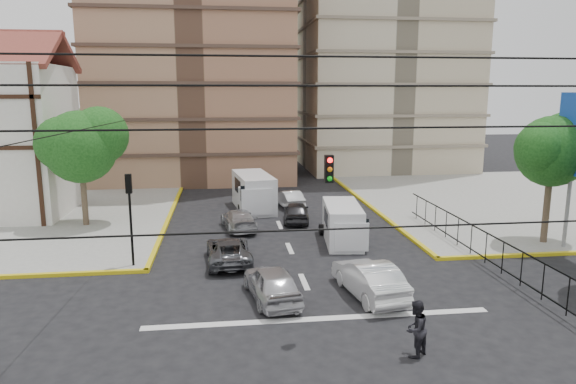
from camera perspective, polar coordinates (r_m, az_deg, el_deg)
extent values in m
plane|color=black|center=(18.56, 4.28, -15.42)|extent=(160.00, 160.00, 0.00)
cube|color=gray|center=(43.93, 25.17, -0.76)|extent=(26.00, 26.00, 0.15)
cube|color=silver|center=(19.61, 3.57, -13.87)|extent=(13.00, 0.40, 0.01)
cylinder|color=slate|center=(30.76, 28.60, -1.78)|extent=(0.20, 0.20, 4.00)
cylinder|color=#473828|center=(31.26, 26.82, -1.27)|extent=(0.36, 0.36, 4.48)
sphere|color=#144112|center=(30.83, 27.29, 4.05)|extent=(3.80, 3.80, 3.80)
sphere|color=#144112|center=(31.57, 28.50, 5.12)|extent=(3.04, 3.04, 3.04)
sphere|color=#144112|center=(30.14, 26.44, 4.35)|extent=(2.85, 2.85, 2.85)
cylinder|color=#473828|center=(33.96, -21.73, -0.20)|extent=(0.36, 0.36, 4.20)
sphere|color=#144112|center=(33.55, -22.08, 4.67)|extent=(4.40, 4.40, 4.40)
sphere|color=#144112|center=(33.52, -20.21, 5.93)|extent=(3.52, 3.52, 3.52)
sphere|color=#144112|center=(33.48, -23.70, 4.92)|extent=(3.30, 3.30, 3.30)
cylinder|color=black|center=(25.28, -17.01, -4.03)|extent=(0.12, 0.12, 3.50)
cube|color=black|center=(24.82, -17.30, 0.89)|extent=(0.28, 0.22, 0.90)
sphere|color=#FF0C0C|center=(24.77, -17.34, 1.57)|extent=(0.17, 0.17, 0.17)
cube|color=black|center=(16.80, 4.57, 2.59)|extent=(0.28, 0.22, 0.90)
cylinder|color=black|center=(8.27, 17.35, -3.55)|extent=(18.00, 0.03, 0.03)
cube|color=silver|center=(28.82, 6.05, -3.47)|extent=(2.36, 4.82, 2.14)
cube|color=silver|center=(27.12, 6.94, -4.72)|extent=(1.88, 1.30, 1.49)
cube|color=black|center=(26.68, 7.13, -3.86)|extent=(1.72, 0.29, 0.84)
cylinder|color=black|center=(27.44, 4.93, -5.81)|extent=(0.25, 0.65, 0.65)
cylinder|color=black|center=(27.85, 8.49, -5.63)|extent=(0.25, 0.65, 0.65)
cylinder|color=black|center=(30.24, 3.75, -4.20)|extent=(0.25, 0.65, 0.65)
cylinder|color=black|center=(30.61, 7.00, -4.06)|extent=(0.25, 0.65, 0.65)
cube|color=silver|center=(36.65, -3.86, 0.02)|extent=(2.95, 5.77, 2.54)
cube|color=silver|center=(34.52, -3.64, -0.94)|extent=(2.26, 1.60, 1.77)
cube|color=black|center=(34.02, -3.61, -0.08)|extent=(2.04, 0.38, 0.99)
cylinder|color=black|center=(35.06, -5.38, -1.98)|extent=(0.25, 0.77, 0.77)
cylinder|color=black|center=(35.19, -1.96, -1.89)|extent=(0.25, 0.77, 0.77)
cylinder|color=black|center=(38.51, -5.55, -0.81)|extent=(0.25, 0.77, 0.77)
cylinder|color=black|center=(38.63, -2.44, -0.73)|extent=(0.25, 0.77, 0.77)
imported|color=#B0AFB4|center=(20.97, -1.81, -10.05)|extent=(2.35, 4.43, 1.44)
imported|color=white|center=(21.57, 9.00, -9.47)|extent=(2.28, 4.75, 1.50)
imported|color=#4F5156|center=(25.50, -6.61, -6.46)|extent=(2.28, 4.58, 1.25)
imported|color=#A2A3A7|center=(31.47, -5.51, -3.06)|extent=(2.36, 4.50, 1.24)
imported|color=#28282B|center=(33.12, 0.94, -2.22)|extent=(2.05, 4.06, 1.33)
imported|color=silver|center=(37.35, 0.18, -0.75)|extent=(1.87, 3.95, 1.25)
imported|color=black|center=(17.21, 13.99, -14.53)|extent=(1.14, 1.11, 1.86)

